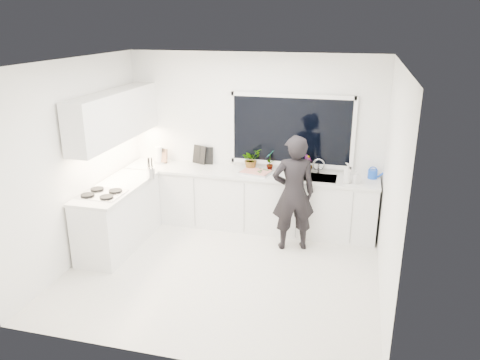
# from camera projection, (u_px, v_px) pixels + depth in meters

# --- Properties ---
(floor) EXTENTS (4.00, 3.50, 0.02)m
(floor) POSITION_uv_depth(u_px,v_px,m) (223.00, 271.00, 6.20)
(floor) COLOR beige
(floor) RESTS_ON ground
(wall_back) EXTENTS (4.00, 0.02, 2.70)m
(wall_back) POSITION_uv_depth(u_px,v_px,m) (253.00, 140.00, 7.37)
(wall_back) COLOR white
(wall_back) RESTS_ON ground
(wall_left) EXTENTS (0.02, 3.50, 2.70)m
(wall_left) POSITION_uv_depth(u_px,v_px,m) (77.00, 162.00, 6.23)
(wall_left) COLOR white
(wall_left) RESTS_ON ground
(wall_right) EXTENTS (0.02, 3.50, 2.70)m
(wall_right) POSITION_uv_depth(u_px,v_px,m) (392.00, 188.00, 5.29)
(wall_right) COLOR white
(wall_right) RESTS_ON ground
(ceiling) EXTENTS (4.00, 3.50, 0.02)m
(ceiling) POSITION_uv_depth(u_px,v_px,m) (220.00, 61.00, 5.32)
(ceiling) COLOR white
(ceiling) RESTS_ON wall_back
(window) EXTENTS (1.80, 0.02, 1.00)m
(window) POSITION_uv_depth(u_px,v_px,m) (291.00, 130.00, 7.13)
(window) COLOR black
(window) RESTS_ON wall_back
(base_cabinets_back) EXTENTS (3.92, 0.58, 0.88)m
(base_cabinets_back) POSITION_uv_depth(u_px,v_px,m) (248.00, 201.00, 7.38)
(base_cabinets_back) COLOR white
(base_cabinets_back) RESTS_ON floor
(base_cabinets_left) EXTENTS (0.58, 1.60, 0.88)m
(base_cabinets_left) POSITION_uv_depth(u_px,v_px,m) (119.00, 217.00, 6.77)
(base_cabinets_left) COLOR white
(base_cabinets_left) RESTS_ON floor
(countertop_back) EXTENTS (3.94, 0.62, 0.04)m
(countertop_back) POSITION_uv_depth(u_px,v_px,m) (248.00, 173.00, 7.23)
(countertop_back) COLOR silver
(countertop_back) RESTS_ON base_cabinets_back
(countertop_left) EXTENTS (0.62, 1.60, 0.04)m
(countertop_left) POSITION_uv_depth(u_px,v_px,m) (116.00, 187.00, 6.62)
(countertop_left) COLOR silver
(countertop_left) RESTS_ON base_cabinets_left
(upper_cabinets) EXTENTS (0.34, 2.10, 0.70)m
(upper_cabinets) POSITION_uv_depth(u_px,v_px,m) (115.00, 116.00, 6.66)
(upper_cabinets) COLOR white
(upper_cabinets) RESTS_ON wall_left
(sink) EXTENTS (0.58, 0.42, 0.14)m
(sink) POSITION_uv_depth(u_px,v_px,m) (317.00, 180.00, 7.00)
(sink) COLOR silver
(sink) RESTS_ON countertop_back
(faucet) EXTENTS (0.03, 0.03, 0.22)m
(faucet) POSITION_uv_depth(u_px,v_px,m) (319.00, 166.00, 7.13)
(faucet) COLOR silver
(faucet) RESTS_ON countertop_back
(stovetop) EXTENTS (0.56, 0.48, 0.03)m
(stovetop) POSITION_uv_depth(u_px,v_px,m) (102.00, 193.00, 6.29)
(stovetop) COLOR black
(stovetop) RESTS_ON countertop_left
(person) EXTENTS (0.71, 0.57, 1.68)m
(person) POSITION_uv_depth(u_px,v_px,m) (293.00, 193.00, 6.57)
(person) COLOR black
(person) RESTS_ON floor
(pizza_tray) EXTENTS (0.52, 0.43, 0.03)m
(pizza_tray) POSITION_uv_depth(u_px,v_px,m) (256.00, 172.00, 7.17)
(pizza_tray) COLOR silver
(pizza_tray) RESTS_ON countertop_back
(pizza) EXTENTS (0.47, 0.38, 0.01)m
(pizza) POSITION_uv_depth(u_px,v_px,m) (256.00, 171.00, 7.16)
(pizza) COLOR #CD461B
(pizza) RESTS_ON pizza_tray
(watering_can) EXTENTS (0.14, 0.14, 0.13)m
(watering_can) POSITION_uv_depth(u_px,v_px,m) (373.00, 174.00, 6.92)
(watering_can) COLOR blue
(watering_can) RESTS_ON countertop_back
(paper_towel_roll) EXTENTS (0.13, 0.13, 0.26)m
(paper_towel_roll) POSITION_uv_depth(u_px,v_px,m) (159.00, 155.00, 7.64)
(paper_towel_roll) COLOR white
(paper_towel_roll) RESTS_ON countertop_back
(knife_block) EXTENTS (0.14, 0.12, 0.22)m
(knife_block) POSITION_uv_depth(u_px,v_px,m) (163.00, 156.00, 7.67)
(knife_block) COLOR olive
(knife_block) RESTS_ON countertop_back
(utensil_crock) EXTENTS (0.14, 0.14, 0.16)m
(utensil_crock) POSITION_uv_depth(u_px,v_px,m) (151.00, 173.00, 6.92)
(utensil_crock) COLOR silver
(utensil_crock) RESTS_ON countertop_left
(picture_frame_large) EXTENTS (0.22, 0.04, 0.28)m
(picture_frame_large) POSITION_uv_depth(u_px,v_px,m) (206.00, 156.00, 7.58)
(picture_frame_large) COLOR black
(picture_frame_large) RESTS_ON countertop_back
(picture_frame_small) EXTENTS (0.24, 0.11, 0.30)m
(picture_frame_small) POSITION_uv_depth(u_px,v_px,m) (199.00, 155.00, 7.61)
(picture_frame_small) COLOR black
(picture_frame_small) RESTS_ON countertop_back
(herb_plants) EXTENTS (1.16, 0.39, 0.33)m
(herb_plants) POSITION_uv_depth(u_px,v_px,m) (270.00, 161.00, 7.25)
(herb_plants) COLOR #26662D
(herb_plants) RESTS_ON countertop_back
(soap_bottles) EXTENTS (0.28, 0.16, 0.29)m
(soap_bottles) POSITION_uv_depth(u_px,v_px,m) (350.00, 174.00, 6.69)
(soap_bottles) COLOR #D8BF66
(soap_bottles) RESTS_ON countertop_back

